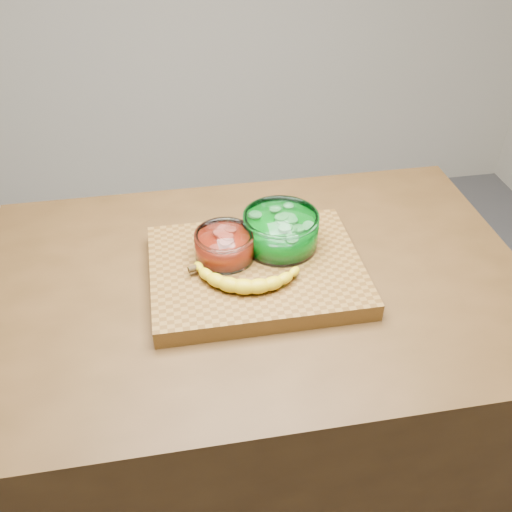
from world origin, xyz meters
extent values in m
plane|color=#535357|center=(0.00, 0.00, 0.00)|extent=(3.50, 3.50, 0.00)
cube|color=#4B3016|center=(0.00, 0.00, 0.45)|extent=(1.20, 0.80, 0.90)
cube|color=brown|center=(0.00, 0.00, 0.92)|extent=(0.45, 0.35, 0.04)
cylinder|color=white|center=(-0.06, 0.04, 0.97)|extent=(0.13, 0.13, 0.06)
cylinder|color=#B6250F|center=(-0.06, 0.04, 0.96)|extent=(0.11, 0.11, 0.03)
cylinder|color=#E75F49|center=(-0.06, 0.04, 0.99)|extent=(0.10, 0.10, 0.02)
cylinder|color=white|center=(0.06, 0.06, 0.98)|extent=(0.17, 0.17, 0.08)
cylinder|color=#049115|center=(0.06, 0.06, 0.97)|extent=(0.14, 0.14, 0.04)
cylinder|color=#69E06C|center=(0.06, 0.06, 1.00)|extent=(0.14, 0.14, 0.02)
camera|label=1|loc=(-0.16, -0.93, 1.70)|focal=40.00mm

